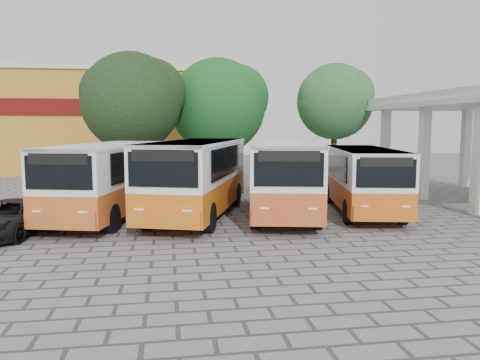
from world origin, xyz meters
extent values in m
plane|color=slate|center=(0.00, 0.00, 0.00)|extent=(90.00, 90.00, 0.00)
cube|color=silver|center=(7.85, 10.50, 2.50)|extent=(0.45, 0.45, 5.00)
cube|color=silver|center=(13.15, 10.50, 2.50)|extent=(0.45, 0.45, 5.00)
cube|color=#C08121|center=(-11.00, 26.00, 4.00)|extent=(20.00, 10.00, 8.00)
cube|color=#590C0A|center=(-11.00, 20.90, 5.20)|extent=(20.00, 0.20, 1.20)
cube|color=silver|center=(-11.00, 26.00, 8.15)|extent=(20.40, 10.40, 0.30)
cube|color=#BD561D|center=(-7.51, 3.54, 0.94)|extent=(4.54, 8.69, 1.09)
cube|color=white|center=(-7.51, 3.54, 2.25)|extent=(4.54, 8.69, 1.53)
cube|color=white|center=(-7.51, 3.54, 2.96)|extent=(4.58, 8.71, 0.12)
cube|color=black|center=(-8.78, 3.54, 2.27)|extent=(1.80, 6.66, 1.09)
cube|color=black|center=(-6.24, 3.54, 2.27)|extent=(1.80, 6.66, 1.09)
cube|color=black|center=(-7.51, -0.64, 2.27)|extent=(2.18, 0.62, 1.09)
cube|color=black|center=(-7.51, -0.64, 2.71)|extent=(1.93, 0.56, 0.35)
cylinder|color=black|center=(-8.64, 0.83, 0.52)|extent=(0.29, 1.04, 1.04)
cylinder|color=black|center=(-6.39, 0.83, 0.52)|extent=(0.29, 1.04, 1.04)
cylinder|color=black|center=(-8.64, 6.25, 0.52)|extent=(0.29, 1.04, 1.04)
cylinder|color=black|center=(-6.39, 6.25, 0.52)|extent=(0.29, 1.04, 1.04)
cube|color=#CA600F|center=(-3.96, 3.20, 0.98)|extent=(5.13, 9.04, 1.14)
cube|color=white|center=(-3.96, 3.20, 2.34)|extent=(5.13, 9.04, 1.59)
cube|color=white|center=(-3.96, 3.20, 3.07)|extent=(5.18, 9.06, 0.13)
cube|color=black|center=(-5.27, 3.20, 2.36)|extent=(2.24, 6.82, 1.14)
cube|color=black|center=(-2.64, 3.20, 2.36)|extent=(2.24, 6.82, 1.14)
cube|color=black|center=(-3.96, -1.15, 2.36)|extent=(2.23, 0.76, 1.14)
cube|color=black|center=(-3.96, -1.15, 2.81)|extent=(1.98, 0.69, 0.37)
cylinder|color=black|center=(-5.13, 0.39, 0.54)|extent=(0.30, 1.08, 1.08)
cylinder|color=black|center=(-2.79, 0.39, 0.54)|extent=(0.30, 1.08, 1.08)
cylinder|color=black|center=(-5.13, 6.02, 0.54)|extent=(0.30, 1.08, 1.08)
cylinder|color=black|center=(-2.79, 6.02, 0.54)|extent=(0.30, 1.08, 1.08)
cube|color=#BA4C1E|center=(-0.34, 3.02, 0.96)|extent=(4.22, 8.85, 1.12)
cube|color=white|center=(-0.34, 3.02, 2.30)|extent=(4.22, 8.85, 1.56)
cube|color=white|center=(-0.34, 3.02, 3.02)|extent=(4.27, 8.86, 0.13)
cube|color=black|center=(-1.64, 3.02, 2.32)|extent=(1.47, 6.89, 1.12)
cube|color=black|center=(0.96, 3.02, 2.32)|extent=(1.47, 6.89, 1.12)
cube|color=black|center=(-0.34, -1.26, 2.32)|extent=(2.25, 0.51, 1.12)
cube|color=black|center=(-0.34, -1.26, 2.77)|extent=(1.99, 0.47, 0.36)
cylinder|color=black|center=(-1.49, 0.25, 0.53)|extent=(0.30, 1.06, 1.06)
cylinder|color=black|center=(0.81, 0.25, 0.53)|extent=(0.30, 1.06, 1.06)
cylinder|color=black|center=(-1.49, 5.79, 0.53)|extent=(0.30, 1.06, 1.06)
cylinder|color=black|center=(0.81, 5.79, 0.53)|extent=(0.30, 1.06, 1.06)
cube|color=#C75610|center=(3.22, 3.05, 0.87)|extent=(3.85, 8.00, 1.01)
cube|color=white|center=(3.22, 3.05, 2.08)|extent=(3.85, 8.00, 1.41)
cube|color=white|center=(3.22, 3.05, 2.73)|extent=(3.89, 8.01, 0.12)
cube|color=black|center=(2.04, 3.05, 2.10)|extent=(1.36, 6.22, 1.01)
cube|color=black|center=(4.39, 3.05, 2.10)|extent=(1.36, 6.22, 1.01)
cube|color=black|center=(3.22, -0.82, 2.10)|extent=(2.03, 0.48, 1.01)
cube|color=black|center=(3.22, -0.82, 2.50)|extent=(1.80, 0.44, 0.33)
cylinder|color=black|center=(2.18, 0.55, 0.48)|extent=(0.27, 0.96, 0.96)
cylinder|color=black|center=(4.25, 0.55, 0.48)|extent=(0.27, 0.96, 0.96)
cylinder|color=black|center=(2.18, 5.55, 0.48)|extent=(0.27, 0.96, 0.96)
cylinder|color=black|center=(4.25, 5.55, 0.48)|extent=(0.27, 0.96, 0.96)
cylinder|color=#35240F|center=(-7.21, 12.80, 1.91)|extent=(0.42, 0.42, 3.81)
sphere|color=black|center=(-7.21, 12.80, 5.19)|extent=(5.90, 5.90, 5.90)
sphere|color=black|center=(-6.03, 13.10, 5.78)|extent=(4.13, 4.13, 4.13)
sphere|color=black|center=(-8.25, 12.60, 5.63)|extent=(3.84, 3.84, 3.84)
cylinder|color=black|center=(-1.73, 15.72, 1.92)|extent=(0.46, 0.46, 3.84)
sphere|color=#105217|center=(-1.73, 15.72, 5.08)|extent=(6.43, 6.43, 6.43)
sphere|color=#105217|center=(-0.45, 16.02, 5.72)|extent=(4.50, 4.50, 4.50)
sphere|color=#105217|center=(-2.86, 15.52, 5.56)|extent=(4.18, 4.18, 4.18)
cylinder|color=#443216|center=(5.81, 13.76, 1.88)|extent=(0.39, 0.39, 3.77)
sphere|color=#235E2A|center=(5.81, 13.76, 5.36)|extent=(4.98, 4.98, 4.98)
sphere|color=#235E2A|center=(6.80, 14.06, 5.85)|extent=(3.49, 3.49, 3.49)
sphere|color=#235E2A|center=(4.94, 13.56, 5.73)|extent=(3.24, 3.24, 3.24)
imported|color=black|center=(-10.54, 0.85, 0.60)|extent=(2.78, 4.63, 1.20)
camera|label=1|loc=(-5.13, -16.02, 3.73)|focal=35.00mm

